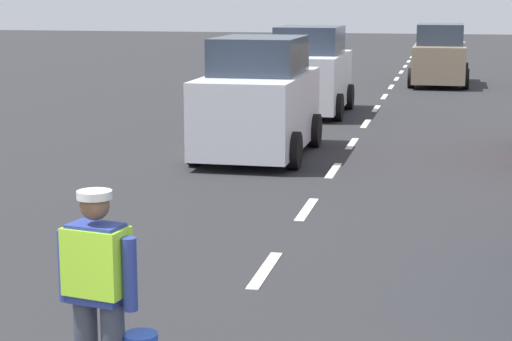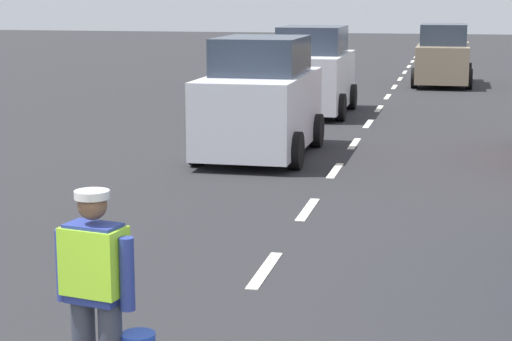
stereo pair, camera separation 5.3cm
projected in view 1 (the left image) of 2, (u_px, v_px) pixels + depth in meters
ground_plane at (377, 107)px, 24.89m from camera, size 96.00×96.00×0.00m
lane_center_line at (388, 92)px, 28.92m from camera, size 0.14×46.40×0.01m
road_worker at (101, 288)px, 6.70m from camera, size 0.77×0.36×1.67m
car_oncoming_lead at (259, 101)px, 17.31m from camera, size 2.04×3.98×2.28m
car_oncoming_second at (309, 73)px, 23.42m from camera, size 2.05×3.85×2.26m
car_outgoing_far at (440, 57)px, 30.95m from camera, size 1.98×4.36×2.08m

